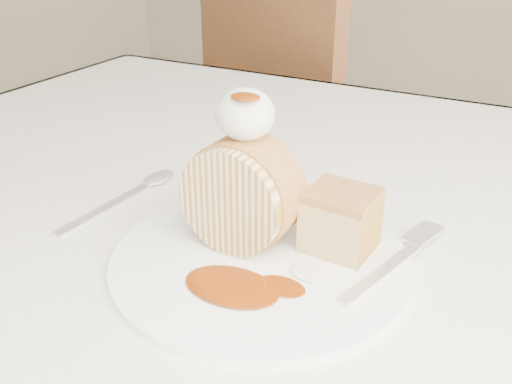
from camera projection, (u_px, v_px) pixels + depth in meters
The scene contains 10 objects.
table at pixel (345, 264), 0.69m from camera, with size 1.40×0.90×0.75m.
chair_far at pixel (298, 123), 1.49m from camera, with size 0.59×0.59×0.96m.
plate at pixel (260, 259), 0.53m from camera, with size 0.28×0.28×0.01m, color white.
roulade_slice at pixel (242, 194), 0.53m from camera, with size 0.10×0.10×0.06m, color beige.
cake_chunk at pixel (340, 224), 0.53m from camera, with size 0.06×0.06×0.05m, color #AD7F41.
whipped_cream at pixel (245, 114), 0.51m from camera, with size 0.05×0.05×0.05m, color silver.
caramel_drizzle at pixel (245, 90), 0.48m from camera, with size 0.03×0.02×0.01m, color #6A2504.
caramel_pool at pixel (232, 286), 0.49m from camera, with size 0.09×0.06×0.00m, color #6A2504, non-canonical shape.
fork at pixel (381, 273), 0.50m from camera, with size 0.02×0.17×0.00m, color silver.
spoon at pixel (105, 209), 0.63m from camera, with size 0.03×0.17×0.00m, color silver.
Camera 1 is at (0.18, -0.36, 1.05)m, focal length 40.00 mm.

